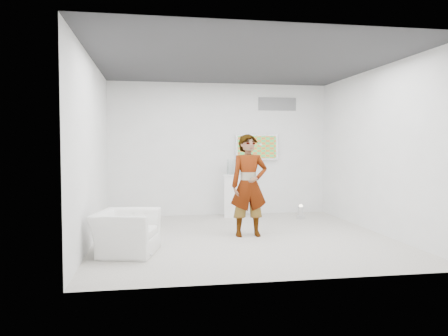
# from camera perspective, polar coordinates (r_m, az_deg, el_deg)

# --- Properties ---
(room) EXTENTS (5.01, 5.01, 3.00)m
(room) POSITION_cam_1_polar(r_m,az_deg,el_deg) (7.52, 2.42, 2.27)
(room) COLOR beige
(room) RESTS_ON ground
(tv) EXTENTS (1.00, 0.08, 0.60)m
(tv) POSITION_cam_1_polar(r_m,az_deg,el_deg) (10.10, 4.28, 2.73)
(tv) COLOR silver
(tv) RESTS_ON room
(logo_decal) EXTENTS (0.90, 0.02, 0.30)m
(logo_decal) POSITION_cam_1_polar(r_m,az_deg,el_deg) (10.31, 6.97, 8.29)
(logo_decal) COLOR slate
(logo_decal) RESTS_ON room
(person) EXTENTS (0.66, 0.44, 1.79)m
(person) POSITION_cam_1_polar(r_m,az_deg,el_deg) (7.64, 3.28, -2.28)
(person) COLOR white
(person) RESTS_ON room
(armchair) EXTENTS (1.04, 1.13, 0.62)m
(armchair) POSITION_cam_1_polar(r_m,az_deg,el_deg) (6.64, -12.69, -8.22)
(armchair) COLOR white
(armchair) RESTS_ON room
(pedestal) EXTENTS (0.60, 0.60, 0.95)m
(pedestal) POSITION_cam_1_polar(r_m,az_deg,el_deg) (9.75, 1.51, -3.60)
(pedestal) COLOR white
(pedestal) RESTS_ON room
(floor_uplight) EXTENTS (0.21, 0.21, 0.30)m
(floor_uplight) POSITION_cam_1_polar(r_m,az_deg,el_deg) (9.64, 10.00, -5.68)
(floor_uplight) COLOR silver
(floor_uplight) RESTS_ON room
(vitrine) EXTENTS (0.42, 0.42, 0.33)m
(vitrine) POSITION_cam_1_polar(r_m,az_deg,el_deg) (9.70, 1.52, 0.16)
(vitrine) COLOR white
(vitrine) RESTS_ON pedestal
(console) EXTENTS (0.07, 0.17, 0.22)m
(console) POSITION_cam_1_polar(r_m,az_deg,el_deg) (9.70, 1.52, -0.17)
(console) COLOR white
(console) RESTS_ON pedestal
(wii_remote) EXTENTS (0.05, 0.13, 0.03)m
(wii_remote) POSITION_cam_1_polar(r_m,az_deg,el_deg) (7.82, 4.81, 3.08)
(wii_remote) COLOR white
(wii_remote) RESTS_ON person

